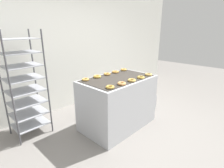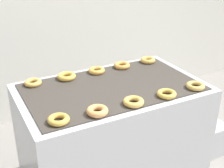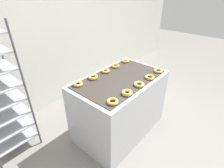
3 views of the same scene
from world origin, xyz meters
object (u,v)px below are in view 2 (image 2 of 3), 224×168
Objects in this scene: donut_near_right at (167,94)px; donut_near_rightmost at (195,86)px; glaze_bin at (204,136)px; donut_far_rightmost at (148,60)px; donut_far_leftmost at (33,83)px; donut_near_center at (134,102)px; donut_far_right at (122,65)px; donut_near_leftmost at (59,120)px; fryer_machine at (112,140)px; donut_far_left at (67,76)px; donut_near_left at (97,111)px; donut_far_center at (97,70)px.

donut_near_rightmost is (0.26, 0.01, 0.00)m from donut_near_right.
glaze_bin is 2.79× the size of donut_far_rightmost.
donut_far_leftmost is (-1.02, 0.59, 0.00)m from donut_near_rightmost.
donut_near_center is 0.64m from donut_far_right.
donut_far_right reaches higher than donut_near_rightmost.
donut_far_right is at bearing 37.82° from donut_near_leftmost.
donut_near_rightmost is at bearing 0.47° from donut_near_center.
fryer_machine is 9.52× the size of donut_far_left.
fryer_machine is 10.06× the size of donut_near_right.
donut_near_right is 1.00× the size of donut_far_right.
donut_near_right is at bearing -0.10° from donut_near_left.
donut_far_center is (-0.51, 0.59, 0.00)m from donut_near_rightmost.
donut_far_leftmost is at bearing 141.77° from donut_near_right.
donut_near_center reaches higher than fryer_machine.
donut_far_leftmost is at bearing 177.83° from donut_far_left.
donut_near_center is at bearing -1.75° from donut_near_leftmost.
donut_near_leftmost is 0.94m from donut_far_right.
donut_near_center is at bearing -179.53° from donut_near_rightmost.
donut_far_rightmost is at bearing 0.67° from donut_far_right.
glaze_bin is at bearing 2.11° from fryer_machine.
donut_near_rightmost is at bearing -64.94° from donut_far_right.
donut_far_center reaches higher than fryer_machine.
donut_near_center is (-0.00, -0.30, 0.49)m from fryer_machine.
donut_far_leftmost is 0.96× the size of donut_far_center.
fryer_machine is 3.75× the size of glaze_bin.
donut_near_center reaches higher than glaze_bin.
donut_far_leftmost is (-0.76, 0.60, 0.00)m from donut_near_right.
donut_near_left reaches higher than fryer_machine.
donut_far_leftmost is at bearing 90.04° from donut_near_leftmost.
glaze_bin is at bearing 23.87° from donut_near_right.
glaze_bin is at bearing -13.74° from donut_far_center.
donut_far_right is at bearing 91.53° from donut_near_right.
donut_far_rightmost reaches higher than donut_far_center.
donut_far_leftmost is at bearing 130.00° from donut_near_center.
fryer_machine is 0.63m from donut_near_right.
donut_near_left is at bearing -141.88° from donut_far_rightmost.
donut_far_rightmost is (0.76, 0.60, -0.00)m from donut_near_left.
donut_far_center is at bearing -179.36° from donut_far_rightmost.
donut_far_center is (-0.25, 0.59, 0.00)m from donut_near_right.
donut_near_leftmost is 1.02m from donut_near_rightmost.
donut_far_rightmost is (0.75, 0.01, -0.00)m from donut_far_left.
glaze_bin is 1.15m from donut_far_right.
donut_near_left reaches higher than donut_near_right.
fryer_machine is 0.62m from donut_far_right.
donut_near_center reaches higher than donut_far_right.
donut_near_rightmost is (-0.52, -0.34, 0.80)m from glaze_bin.
glaze_bin is at bearing 14.81° from donut_near_left.
donut_near_leftmost is 1.16m from donut_far_rightmost.
glaze_bin is 2.65× the size of donut_near_left.
donut_far_center reaches higher than donut_near_rightmost.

